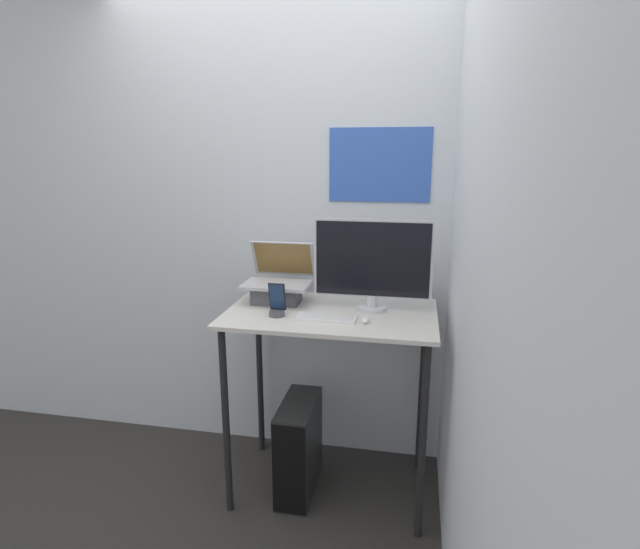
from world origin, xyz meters
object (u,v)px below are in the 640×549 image
Objects in this scene: monitor at (372,264)px; mouse at (366,320)px; cell_phone at (277,306)px; computer_tower at (299,447)px; keyboard at (326,318)px; laptop at (278,286)px.

monitor is 10.65× the size of mouse.
computer_tower is at bearing 35.34° from cell_phone.
monitor reaches higher than computer_tower.
monitor is 0.34m from keyboard.
laptop is 1.24× the size of keyboard.
laptop is 0.83m from computer_tower.
monitor is at bearing 43.21° from keyboard.
monitor is 3.56× the size of cell_phone.
mouse is (0.18, -0.01, 0.00)m from keyboard.
laptop reaches higher than mouse.
keyboard is at bearing 176.77° from mouse.
computer_tower is at bearing 166.51° from mouse.
laptop is 2.11× the size of cell_phone.
cell_phone is (-0.23, 0.01, 0.04)m from keyboard.
keyboard is 0.74m from computer_tower.
monitor reaches higher than cell_phone.
mouse is at bearing -92.22° from monitor.
laptop is at bearing 141.18° from keyboard.
mouse is at bearing -27.19° from laptop.
computer_tower is (0.08, 0.06, -0.76)m from cell_phone.
computer_tower is at bearing 155.13° from keyboard.
laptop is 0.68× the size of computer_tower.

